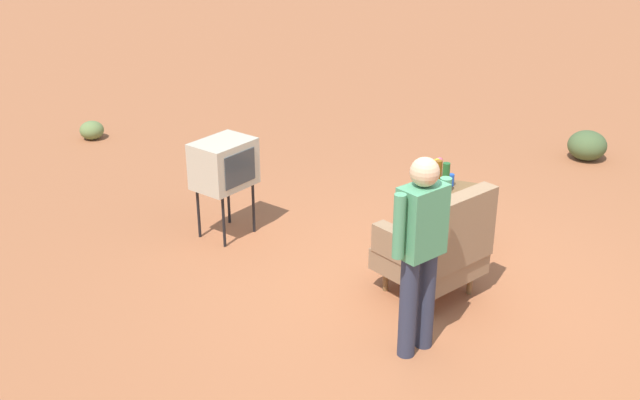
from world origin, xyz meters
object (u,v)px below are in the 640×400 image
(bottle_wine_green, at_px, (446,179))
(soda_can_blue, at_px, (451,180))
(bottle_tall_amber, at_px, (438,175))
(person_standing, at_px, (420,245))
(tv_on_stand, at_px, (224,164))
(side_table, at_px, (446,198))
(bottle_short_clear, at_px, (430,185))
(flower_vase, at_px, (437,170))
(armchair, at_px, (439,247))

(bottle_wine_green, distance_m, soda_can_blue, 0.25)
(soda_can_blue, bearing_deg, bottle_tall_amber, -36.95)
(soda_can_blue, bearing_deg, person_standing, 6.18)
(tv_on_stand, bearing_deg, side_table, 105.25)
(bottle_tall_amber, bearing_deg, bottle_short_clear, -12.09)
(tv_on_stand, xyz_separation_m, bottle_short_clear, (-0.40, 2.03, -0.07))
(soda_can_blue, bearing_deg, side_table, -3.89)
(bottle_wine_green, height_order, soda_can_blue, bottle_wine_green)
(bottle_wine_green, distance_m, flower_vase, 0.28)
(tv_on_stand, relative_size, person_standing, 0.63)
(bottle_short_clear, bearing_deg, armchair, 20.41)
(armchair, height_order, bottle_wine_green, armchair)
(armchair, height_order, soda_can_blue, armchair)
(side_table, xyz_separation_m, bottle_short_clear, (0.19, -0.13, 0.19))
(bottle_short_clear, bearing_deg, flower_vase, -178.07)
(side_table, height_order, flower_vase, flower_vase)
(side_table, distance_m, tv_on_stand, 2.25)
(flower_vase, bearing_deg, bottle_wine_green, 31.68)
(side_table, xyz_separation_m, bottle_tall_amber, (0.02, -0.09, 0.24))
(person_standing, xyz_separation_m, soda_can_blue, (-2.00, -0.22, -0.26))
(bottle_wine_green, relative_size, bottle_tall_amber, 1.07)
(person_standing, bearing_deg, flower_vase, -169.68)
(soda_can_blue, xyz_separation_m, flower_vase, (-0.01, -0.15, 0.09))
(side_table, bearing_deg, bottle_tall_amber, -78.38)
(tv_on_stand, distance_m, flower_vase, 2.14)
(side_table, bearing_deg, armchair, 9.76)
(armchair, distance_m, side_table, 1.02)
(tv_on_stand, height_order, person_standing, person_standing)
(tv_on_stand, bearing_deg, armchair, 79.74)
(person_standing, bearing_deg, tv_on_stand, -118.56)
(side_table, distance_m, bottle_short_clear, 0.30)
(armchair, bearing_deg, bottle_tall_amber, -164.91)
(tv_on_stand, bearing_deg, bottle_tall_amber, 105.41)
(tv_on_stand, distance_m, person_standing, 2.72)
(bottle_wine_green, bearing_deg, bottle_short_clear, -59.09)
(armchair, height_order, person_standing, person_standing)
(tv_on_stand, bearing_deg, person_standing, 61.44)
(person_standing, distance_m, flower_vase, 2.05)
(bottle_short_clear, xyz_separation_m, bottle_wine_green, (-0.08, 0.13, 0.06))
(armchair, bearing_deg, tv_on_stand, -100.26)
(bottle_short_clear, relative_size, flower_vase, 0.75)
(bottle_wine_green, height_order, bottle_tall_amber, bottle_wine_green)
(tv_on_stand, height_order, flower_vase, tv_on_stand)
(tv_on_stand, xyz_separation_m, soda_can_blue, (-0.70, 2.16, -0.11))
(flower_vase, bearing_deg, armchair, 15.54)
(person_standing, relative_size, bottle_wine_green, 5.12)
(armchair, xyz_separation_m, tv_on_stand, (-0.42, -2.33, 0.28))
(bottle_wine_green, distance_m, bottle_tall_amber, 0.13)
(tv_on_stand, height_order, bottle_wine_green, tv_on_stand)
(bottle_tall_amber, height_order, soda_can_blue, bottle_tall_amber)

